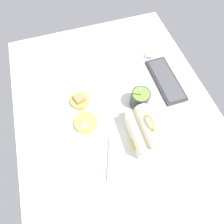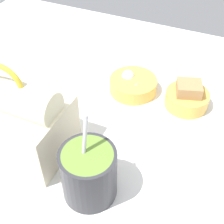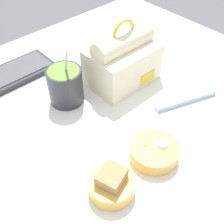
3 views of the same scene
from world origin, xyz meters
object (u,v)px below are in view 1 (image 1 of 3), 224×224
at_px(bento_bowl_snacks, 86,123).
at_px(chopstick_case, 111,160).
at_px(bento_bowl_sandwich, 80,100).
at_px(computer_mouse, 151,54).
at_px(soup_cup, 140,99).
at_px(keyboard, 166,80).
at_px(lunch_bag, 146,131).

xyz_separation_m(bento_bowl_snacks, chopstick_case, (0.22, 0.07, -0.01)).
height_order(bento_bowl_sandwich, computer_mouse, bento_bowl_sandwich).
bearing_deg(soup_cup, computer_mouse, 146.44).
bearing_deg(bento_bowl_sandwich, bento_bowl_snacks, -0.06).
bearing_deg(keyboard, bento_bowl_sandwich, -90.77).
relative_size(bento_bowl_sandwich, bento_bowl_snacks, 0.87).
relative_size(keyboard, soup_cup, 1.87).
height_order(lunch_bag, bento_bowl_sandwich, lunch_bag).
bearing_deg(computer_mouse, chopstick_case, -38.58).
xyz_separation_m(bento_bowl_sandwich, chopstick_case, (0.36, 0.07, -0.02)).
height_order(lunch_bag, bento_bowl_snacks, lunch_bag).
xyz_separation_m(soup_cup, bento_bowl_sandwich, (-0.11, -0.31, -0.03)).
height_order(soup_cup, bento_bowl_sandwich, soup_cup).
distance_m(soup_cup, bento_bowl_snacks, 0.32).
bearing_deg(lunch_bag, soup_cup, 166.88).
xyz_separation_m(computer_mouse, chopstick_case, (0.57, -0.45, -0.01)).
relative_size(keyboard, bento_bowl_sandwich, 3.22).
bearing_deg(bento_bowl_sandwich, chopstick_case, 10.53).
distance_m(soup_cup, bento_bowl_sandwich, 0.33).
bearing_deg(computer_mouse, bento_bowl_snacks, -56.31).
height_order(bento_bowl_sandwich, bento_bowl_snacks, bento_bowl_sandwich).
bearing_deg(keyboard, chopstick_case, -52.38).
relative_size(computer_mouse, chopstick_case, 0.45).
bearing_deg(chopstick_case, bento_bowl_snacks, -163.09).
bearing_deg(chopstick_case, soup_cup, 136.11).
distance_m(bento_bowl_snacks, computer_mouse, 0.62).
bearing_deg(soup_cup, bento_bowl_snacks, -83.79).
xyz_separation_m(lunch_bag, chopstick_case, (0.07, -0.20, -0.07)).
xyz_separation_m(lunch_bag, computer_mouse, (-0.50, 0.25, -0.06)).
height_order(keyboard, chopstick_case, keyboard).
bearing_deg(soup_cup, bento_bowl_sandwich, -108.69).
bearing_deg(bento_bowl_sandwich, lunch_bag, 42.63).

